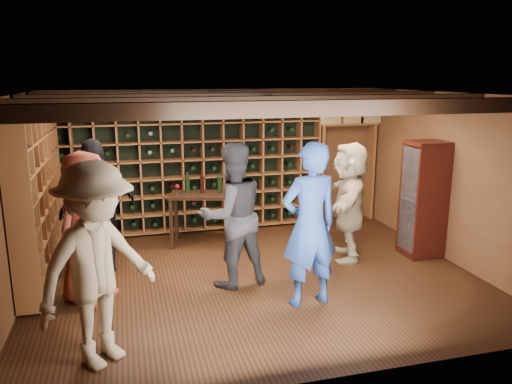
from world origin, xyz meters
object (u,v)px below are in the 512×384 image
object	(u,v)px
tasting_table	(205,200)
display_cabinet	(423,201)
man_blue_shirt	(310,225)
guest_woman_black	(98,207)
guest_beige	(349,201)
man_grey_suit	(232,215)
guest_khaki	(97,266)
guest_red_floral	(87,227)

from	to	relation	value
tasting_table	display_cabinet	bearing A→B (deg)	-7.90
man_blue_shirt	display_cabinet	bearing A→B (deg)	-160.85
guest_woman_black	guest_beige	world-z (taller)	guest_woman_black
man_grey_suit	guest_beige	xyz separation A→B (m)	(1.91, 0.52, -0.06)
guest_beige	display_cabinet	bearing A→B (deg)	105.56
guest_khaki	tasting_table	xyz separation A→B (m)	(1.53, 3.20, -0.24)
guest_red_floral	guest_woman_black	xyz separation A→B (m)	(0.10, 0.88, 0.02)
display_cabinet	guest_woman_black	world-z (taller)	guest_woman_black
man_grey_suit	guest_khaki	size ratio (longest dim) A/B	0.96
guest_red_floral	tasting_table	bearing A→B (deg)	-9.46
man_grey_suit	tasting_table	xyz separation A→B (m)	(-0.09, 1.70, -0.19)
display_cabinet	tasting_table	size ratio (longest dim) A/B	1.40
guest_khaki	man_grey_suit	bearing A→B (deg)	2.88
guest_red_floral	man_blue_shirt	bearing A→B (deg)	-71.47
guest_khaki	man_blue_shirt	bearing A→B (deg)	-23.66
guest_red_floral	guest_khaki	world-z (taller)	guest_khaki
tasting_table	guest_red_floral	bearing A→B (deg)	-119.99
man_blue_shirt	guest_red_floral	size ratio (longest dim) A/B	1.07
display_cabinet	man_blue_shirt	size ratio (longest dim) A/B	0.87
guest_beige	man_blue_shirt	bearing A→B (deg)	-16.73
guest_khaki	tasting_table	bearing A→B (deg)	24.50
guest_red_floral	guest_woman_black	distance (m)	0.89
display_cabinet	man_grey_suit	size ratio (longest dim) A/B	0.92
display_cabinet	guest_red_floral	distance (m)	4.89
guest_woman_black	guest_beige	bearing A→B (deg)	143.84
man_blue_shirt	tasting_table	size ratio (longest dim) A/B	1.60
man_blue_shirt	guest_khaki	world-z (taller)	man_blue_shirt
man_blue_shirt	guest_khaki	distance (m)	2.49
guest_khaki	tasting_table	distance (m)	3.56
guest_woman_black	tasting_table	distance (m)	1.82
guest_red_floral	tasting_table	distance (m)	2.43
man_blue_shirt	man_grey_suit	world-z (taller)	man_blue_shirt
man_blue_shirt	guest_woman_black	distance (m)	2.99
man_grey_suit	guest_red_floral	size ratio (longest dim) A/B	1.02
man_grey_suit	guest_woman_black	distance (m)	1.92
guest_red_floral	guest_beige	size ratio (longest dim) A/B	1.05
guest_red_floral	guest_beige	xyz separation A→B (m)	(3.72, 0.53, -0.05)
man_blue_shirt	man_grey_suit	size ratio (longest dim) A/B	1.05
display_cabinet	man_blue_shirt	distance (m)	2.58
guest_red_floral	display_cabinet	bearing A→B (deg)	-50.06
display_cabinet	tasting_table	world-z (taller)	display_cabinet
guest_khaki	guest_red_floral	bearing A→B (deg)	57.14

